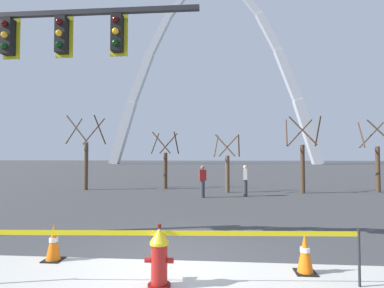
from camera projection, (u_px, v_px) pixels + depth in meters
name	position (u px, v px, depth m)	size (l,w,h in m)	color
ground_plane	(172.00, 263.00, 5.91)	(240.00, 240.00, 0.00)	#3D3D3F
fire_hydrant	(159.00, 257.00, 4.83)	(0.46, 0.48, 0.99)	#5E0F0D
caution_tape_barrier	(173.00, 245.00, 4.87)	(5.95, 0.42, 0.92)	#232326
traffic_cone_by_hydrant	(54.00, 243.00, 6.02)	(0.36, 0.36, 0.73)	black
traffic_cone_mid_sidewalk	(305.00, 253.00, 5.37)	(0.36, 0.36, 0.73)	black
monument_arch	(213.00, 80.00, 74.73)	(51.75, 2.17, 46.79)	silver
tree_far_left	(86.00, 157.00, 18.56)	(2.06, 2.07, 4.48)	brown
tree_left_mid	(165.00, 163.00, 19.20)	(1.65, 1.66, 3.56)	#473323
tree_center_left	(227.00, 167.00, 17.20)	(1.52, 1.53, 3.27)	brown
tree_center_right	(302.00, 159.00, 16.88)	(1.94, 1.95, 4.21)	#473323
tree_right_mid	(377.00, 160.00, 17.29)	(1.89, 1.90, 4.09)	#473323
pedestrian_walking_left	(203.00, 181.00, 15.09)	(0.38, 0.28, 1.59)	#38383D
pedestrian_standing_center	(245.00, 180.00, 15.57)	(0.23, 0.36, 1.59)	#38383D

